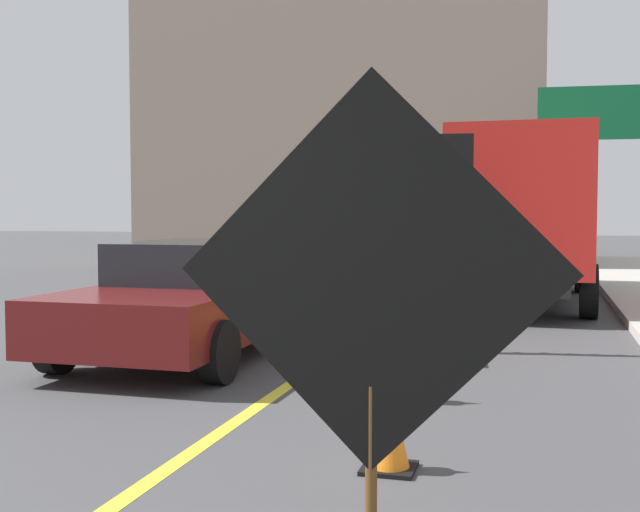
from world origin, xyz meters
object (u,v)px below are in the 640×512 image
Objects in this scene: arrow_board_trailer at (406,314)px; pickup_car at (199,297)px; highway_guide_sign at (619,142)px; traffic_cone_near_sign at (389,428)px; traffic_cone_mid_lane at (408,362)px; roadwork_sign at (372,283)px; box_truck at (526,213)px.

arrow_board_trailer is 0.58× the size of pickup_car.
arrow_board_trailer is at bearing -107.31° from highway_guide_sign.
arrow_board_trailer is 4.51× the size of traffic_cone_near_sign.
traffic_cone_mid_lane is (0.44, -2.57, -0.11)m from arrow_board_trailer.
roadwork_sign is 17.76m from highway_guide_sign.
box_truck is 8.51m from traffic_cone_mid_lane.
box_truck is 1.38× the size of highway_guide_sign.
traffic_cone_near_sign is at bearing -84.50° from traffic_cone_mid_lane.
roadwork_sign is 0.86× the size of arrow_board_trailer.
traffic_cone_mid_lane is at bearing -32.30° from pickup_car.
box_truck is at bearing -112.11° from highway_guide_sign.
traffic_cone_near_sign is at bearing -82.12° from arrow_board_trailer.
arrow_board_trailer is 0.39× the size of box_truck.
roadwork_sign reaches higher than traffic_cone_near_sign.
arrow_board_trailer is 2.61m from traffic_cone_mid_lane.
highway_guide_sign is 15.94m from traffic_cone_near_sign.
highway_guide_sign is 8.36× the size of traffic_cone_near_sign.
highway_guide_sign is at bearing 82.03° from roadwork_sign.
highway_guide_sign reaches higher than pickup_car.
arrow_board_trailer reaches higher than traffic_cone_near_sign.
arrow_board_trailer is 2.59m from pickup_car.
box_truck is 7.61m from pickup_car.
box_truck reaches higher than arrow_board_trailer.
highway_guide_sign is (5.86, 11.59, 2.73)m from pickup_car.
arrow_board_trailer reaches higher than roadwork_sign.
box_truck is 10.43m from traffic_cone_near_sign.
roadwork_sign is 0.50× the size of pickup_car.
highway_guide_sign is (2.45, 17.48, 1.95)m from roadwork_sign.
traffic_cone_near_sign is (3.10, -3.79, -0.40)m from pickup_car.
highway_guide_sign is 14.09m from traffic_cone_mid_lane.
box_truck is 1.49× the size of pickup_car.
roadwork_sign is at bearing -91.78° from box_truck.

